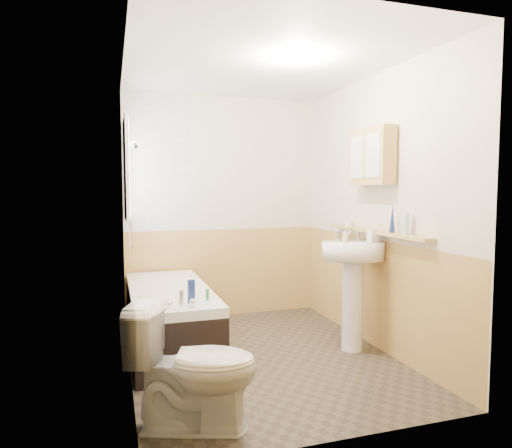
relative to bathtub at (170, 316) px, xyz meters
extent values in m
plane|color=#312A22|center=(0.73, -0.48, -0.29)|extent=(2.80, 2.80, 0.00)
plane|color=white|center=(0.73, -0.48, 2.21)|extent=(2.80, 2.80, 0.00)
cube|color=beige|center=(0.73, 0.93, 0.96)|extent=(2.20, 0.02, 2.50)
cube|color=beige|center=(0.73, -1.89, 0.96)|extent=(2.20, 0.02, 2.50)
cube|color=beige|center=(-0.38, -0.48, 0.96)|extent=(0.02, 2.80, 2.50)
cube|color=beige|center=(1.84, -0.48, 0.96)|extent=(0.02, 2.80, 2.50)
cube|color=tan|center=(1.82, -0.48, 0.21)|extent=(0.01, 2.80, 1.00)
cube|color=tan|center=(0.73, -1.87, 0.21)|extent=(2.20, 0.01, 1.00)
cube|color=tan|center=(0.73, 0.91, 0.21)|extent=(2.20, 0.01, 1.00)
cube|color=white|center=(-0.36, -0.48, 0.96)|extent=(0.01, 2.80, 2.50)
cube|color=white|center=(0.01, 0.90, 1.46)|extent=(0.75, 0.01, 1.50)
cube|color=white|center=(-0.34, 0.47, 1.36)|extent=(0.03, 0.79, 0.99)
cube|color=white|center=(-0.32, 0.47, 1.36)|extent=(0.01, 0.70, 0.90)
cube|color=white|center=(-0.32, 0.47, 1.36)|extent=(0.01, 0.04, 0.90)
cube|color=black|center=(0.00, 0.00, -0.05)|extent=(0.70, 1.72, 0.48)
cube|color=white|center=(0.00, 0.00, 0.23)|extent=(0.70, 1.72, 0.08)
cube|color=white|center=(0.00, 0.00, 0.22)|extent=(0.56, 1.58, 0.04)
cylinder|color=silver|center=(0.00, -0.76, 0.34)|extent=(0.04, 0.04, 0.14)
sphere|color=silver|center=(-0.09, -0.76, 0.31)|extent=(0.06, 0.06, 0.06)
sphere|color=silver|center=(0.09, -0.76, 0.31)|extent=(0.06, 0.06, 0.06)
cylinder|color=silver|center=(-0.32, 0.24, 1.18)|extent=(0.02, 0.02, 1.19)
cylinder|color=silver|center=(-0.32, 0.24, 0.63)|extent=(0.04, 0.04, 0.02)
cylinder|color=silver|center=(-0.32, 0.24, 1.72)|extent=(0.04, 0.04, 0.02)
cylinder|color=silver|center=(-0.27, 0.24, 1.58)|extent=(0.07, 0.08, 0.09)
imported|color=white|center=(-0.03, -1.48, 0.09)|extent=(0.88, 0.67, 0.76)
cylinder|color=white|center=(1.57, -0.57, 0.11)|extent=(0.19, 0.19, 0.80)
ellipsoid|color=white|center=(1.57, -0.57, 0.62)|extent=(0.58, 0.47, 0.16)
cylinder|color=silver|center=(1.46, -0.46, 0.74)|extent=(0.03, 0.03, 0.08)
cylinder|color=silver|center=(1.68, -0.46, 0.74)|extent=(0.03, 0.03, 0.08)
cylinder|color=silver|center=(1.57, -0.48, 0.77)|extent=(0.02, 0.11, 0.09)
cube|color=tan|center=(1.77, -0.59, 0.78)|extent=(0.10, 1.51, 0.03)
cube|color=tan|center=(1.75, -0.56, 1.46)|extent=(0.14, 0.56, 0.51)
cube|color=silver|center=(1.68, -0.69, 1.46)|extent=(0.01, 0.22, 0.38)
cube|color=silver|center=(1.68, -0.42, 1.46)|extent=(0.01, 0.22, 0.38)
cylinder|color=silver|center=(1.77, -1.04, 0.89)|extent=(0.06, 0.06, 0.18)
cone|color=navy|center=(1.77, -0.86, 0.92)|extent=(0.05, 0.05, 0.24)
cylinder|color=silver|center=(1.77, -0.11, 0.82)|extent=(0.09, 0.09, 0.05)
imported|color=silver|center=(1.72, -0.64, 0.73)|extent=(0.08, 0.17, 0.08)
cylinder|color=silver|center=(1.44, -0.64, 0.75)|extent=(0.05, 0.05, 0.11)
cube|color=navy|center=(0.10, -0.63, 0.36)|extent=(0.06, 0.04, 0.19)
cylinder|color=maroon|center=(-0.22, -0.70, 0.29)|extent=(0.08, 0.08, 0.04)
cylinder|color=#388447|center=(0.24, -0.58, 0.31)|extent=(0.03, 0.03, 0.09)
camera|label=1|loc=(-0.48, -4.16, 1.16)|focal=32.00mm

